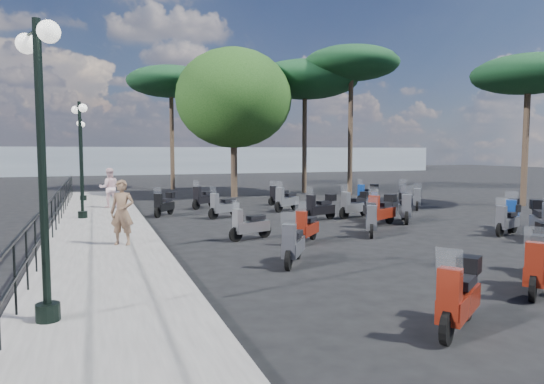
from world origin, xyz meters
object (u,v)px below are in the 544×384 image
object	(u,v)px
scooter_19	(405,208)
pine_3	(528,75)
scooter_26	(402,196)
scooter_14	(355,205)
scooter_18	(543,221)
pedestrian_far	(109,188)
pine_1	(351,64)
scooter_24	(508,220)
scooter_3	(250,226)
scooter_7	(320,208)
woman	(122,212)
scooter_13	(382,211)
broadleaf_tree	(234,98)
scooter_11	(537,267)
scooter_27	(417,200)
pine_0	(305,80)
scooter_20	(371,210)
pine_2	(171,82)
scooter_12	(371,220)
scooter_0	(459,298)
lamp_post_2	(82,154)
lamp_post_0	(42,152)
scooter_1	(293,246)
scooter_21	(367,194)
scooter_15	(279,196)
scooter_4	(164,205)
lamp_post_1	(81,152)
scooter_25	(512,215)
scooter_2	(307,228)
scooter_9	(204,199)
scooter_5	(224,207)

from	to	relation	value
scooter_19	pine_3	xyz separation A→B (m)	(8.40, 2.53, 5.53)
scooter_26	pine_3	world-z (taller)	pine_3
scooter_14	scooter_18	size ratio (longest dim) A/B	1.00
pedestrian_far	pine_1	size ratio (longest dim) A/B	0.20
scooter_24	pine_1	xyz separation A→B (m)	(2.13, 13.57, 7.08)
scooter_3	scooter_7	size ratio (longest dim) A/B	0.95
woman	scooter_26	xyz separation A→B (m)	(13.01, 6.34, -0.55)
scooter_13	broadleaf_tree	size ratio (longest dim) A/B	0.19
scooter_11	scooter_27	bearing A→B (deg)	-63.89
scooter_18	pine_0	xyz separation A→B (m)	(0.13, 17.11, 6.30)
scooter_20	scooter_18	bearing A→B (deg)	138.22
scooter_27	pine_2	xyz separation A→B (m)	(-8.34, 15.07, 6.66)
scooter_12	pine_3	size ratio (longest dim) A/B	0.20
pedestrian_far	scooter_0	distance (m)	16.98
lamp_post_2	scooter_14	world-z (taller)	lamp_post_2
lamp_post_0	scooter_12	size ratio (longest dim) A/B	3.02
scooter_1	scooter_21	distance (m)	13.61
scooter_11	scooter_12	size ratio (longest dim) A/B	1.00
scooter_0	scooter_15	size ratio (longest dim) A/B	1.01
lamp_post_0	woman	size ratio (longest dim) A/B	2.50
scooter_15	scooter_3	bearing A→B (deg)	130.45
scooter_21	pine_2	distance (m)	15.77
scooter_20	scooter_21	size ratio (longest dim) A/B	1.00
lamp_post_0	scooter_3	world-z (taller)	lamp_post_0
scooter_15	scooter_14	bearing A→B (deg)	168.59
scooter_4	scooter_1	bearing A→B (deg)	134.82
lamp_post_0	scooter_12	bearing A→B (deg)	9.12
lamp_post_1	scooter_24	bearing A→B (deg)	-46.93
scooter_21	scooter_26	xyz separation A→B (m)	(1.07, -1.33, -0.02)
scooter_12	lamp_post_2	bearing A→B (deg)	-26.19
scooter_7	scooter_20	bearing A→B (deg)	-139.45
scooter_1	scooter_25	size ratio (longest dim) A/B	0.99
lamp_post_0	scooter_3	xyz separation A→B (m)	(4.86, 5.81, -2.14)
scooter_14	scooter_3	bearing A→B (deg)	102.23
scooter_1	scooter_7	distance (m)	7.16
scooter_2	pine_2	xyz separation A→B (m)	(-0.56, 20.52, 6.67)
scooter_9	broadleaf_tree	bearing A→B (deg)	-69.94
scooter_12	pine_1	size ratio (longest dim) A/B	0.16
scooter_15	woman	bearing A→B (deg)	115.19
scooter_1	scooter_20	distance (m)	7.45
scooter_7	lamp_post_2	bearing A→B (deg)	21.12
scooter_4	scooter_12	bearing A→B (deg)	163.97
scooter_3	broadleaf_tree	size ratio (longest dim) A/B	0.17
lamp_post_1	scooter_3	bearing A→B (deg)	-65.87
woman	scooter_19	size ratio (longest dim) A/B	1.09
scooter_12	scooter_21	size ratio (longest dim) A/B	0.96
pedestrian_far	scooter_20	xyz separation A→B (m)	(8.84, -6.64, -0.58)
scooter_3	scooter_4	world-z (taller)	same
scooter_20	scooter_5	bearing A→B (deg)	-9.47
scooter_1	scooter_19	world-z (taller)	scooter_19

